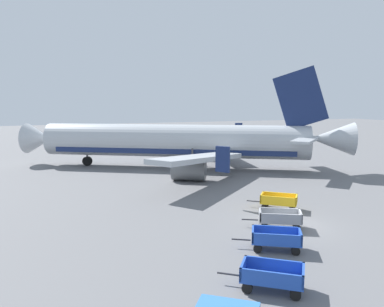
{
  "coord_description": "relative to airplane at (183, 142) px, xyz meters",
  "views": [
    {
      "loc": [
        -13.87,
        -19.29,
        7.69
      ],
      "look_at": [
        -1.3,
        13.77,
        2.8
      ],
      "focal_mm": 35.98,
      "sensor_mm": 36.0,
      "label": 1
    }
  ],
  "objects": [
    {
      "name": "ground_plane",
      "position": [
        -0.52,
        -21.53,
        -3.05
      ],
      "size": [
        220.0,
        220.0,
        0.0
      ],
      "primitive_type": "plane",
      "color": "slate"
    },
    {
      "name": "airplane",
      "position": [
        0.0,
        0.0,
        0.0
      ],
      "size": [
        34.29,
        28.53,
        11.34
      ],
      "color": "#B2B7BC",
      "rests_on": "ground"
    },
    {
      "name": "baggage_cart_nearest",
      "position": [
        -6.08,
        -28.14,
        -2.45
      ],
      "size": [
        3.26,
        2.75,
        1.07
      ],
      "color": "#234CB2",
      "rests_on": "ground"
    },
    {
      "name": "baggage_cart_second_in_row",
      "position": [
        -3.54,
        -24.53,
        -2.45
      ],
      "size": [
        3.44,
        2.47,
        1.07
      ],
      "color": "#234CB2",
      "rests_on": "ground"
    },
    {
      "name": "baggage_cart_third_in_row",
      "position": [
        -1.4,
        -21.65,
        -2.45
      ],
      "size": [
        3.47,
        2.43,
        1.07
      ],
      "color": "gray",
      "rests_on": "ground"
    },
    {
      "name": "baggage_cart_fourth_in_row",
      "position": [
        0.82,
        -18.17,
        -2.45
      ],
      "size": [
        3.22,
        2.82,
        1.07
      ],
      "color": "gold",
      "rests_on": "ground"
    }
  ]
}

